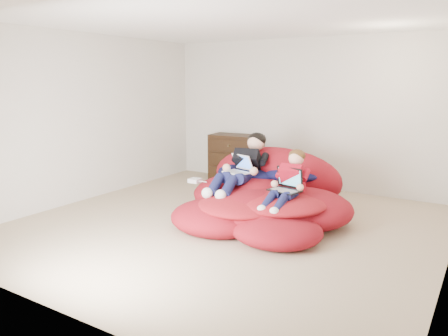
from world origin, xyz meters
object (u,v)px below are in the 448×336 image
older_boy (244,163)px  laptop_black (287,185)px  younger_boy (289,180)px  dresser (236,158)px  beanbag_pile (265,197)px  laptop_white (239,168)px

older_boy → laptop_black: (0.82, -0.40, -0.11)m
younger_boy → older_boy: bearing=156.9°
dresser → younger_boy: younger_boy is taller
beanbag_pile → younger_boy: (0.45, -0.27, 0.35)m
dresser → laptop_white: bearing=-58.5°
beanbag_pile → laptop_white: (-0.37, -0.05, 0.37)m
older_boy → younger_boy: bearing=-23.1°
laptop_black → dresser: bearing=133.4°
dresser → beanbag_pile: (1.42, -1.66, -0.16)m
dresser → older_boy: size_ratio=0.72×
dresser → older_boy: (1.05, -1.58, 0.26)m
younger_boy → beanbag_pile: bearing=149.5°
older_boy → laptop_black: 0.92m
younger_boy → laptop_black: 0.07m
laptop_black → laptop_white: bearing=161.8°
dresser → laptop_black: (1.87, -1.98, 0.14)m
dresser → older_boy: older_boy is taller
beanbag_pile → dresser: bearing=130.4°
dresser → older_boy: bearing=-56.4°
beanbag_pile → laptop_black: beanbag_pile is taller
laptop_white → dresser: bearing=121.5°
dresser → beanbag_pile: beanbag_pile is taller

